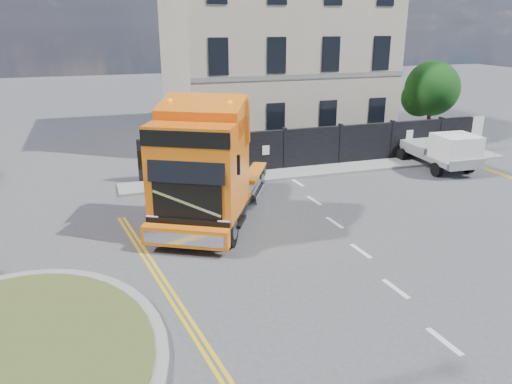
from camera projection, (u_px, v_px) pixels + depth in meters
name	position (u px, v px, depth m)	size (l,w,h in m)	color
ground	(269.00, 259.00, 15.33)	(120.00, 120.00, 0.00)	#424244
traffic_island	(5.00, 363.00, 10.52)	(6.80, 6.80, 0.17)	gray
hoarding_fence	(332.00, 146.00, 25.04)	(18.80, 0.25, 2.00)	black
georgian_building	(271.00, 42.00, 30.07)	(12.30, 10.30, 12.80)	#B9A793
tree	(429.00, 91.00, 29.49)	(3.20, 3.20, 4.80)	#382619
pavement_far	(329.00, 170.00, 24.37)	(20.00, 1.60, 0.12)	gray
truck	(206.00, 172.00, 17.27)	(5.95, 7.82, 4.44)	black
flatbed_pickup	(447.00, 151.00, 23.96)	(2.07, 4.70, 1.92)	gray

